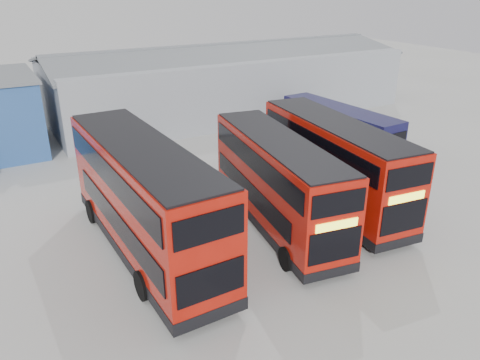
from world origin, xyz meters
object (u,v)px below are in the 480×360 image
Objects in this scene: double_decker_left at (145,201)px; single_decker_blue at (339,126)px; maintenance_shed at (226,81)px; double_decker_centre at (277,184)px; double_decker_right at (333,165)px.

double_decker_left reaches higher than single_decker_blue.
maintenance_shed is 22.05m from double_decker_centre.
double_decker_right is at bearing -102.35° from maintenance_shed.
maintenance_shed is at bearing -127.39° from double_decker_left.
single_decker_blue is at bearing -79.31° from maintenance_shed.
single_decker_blue is (10.46, 7.91, -0.82)m from double_decker_centre.
single_decker_blue is (16.58, 7.23, -1.11)m from double_decker_left.
double_decker_left is 9.82m from double_decker_right.
double_decker_centre is at bearing 171.88° from double_decker_left.
double_decker_right is (9.82, -0.19, -0.22)m from double_decker_left.
maintenance_shed reaches higher than double_decker_right.
double_decker_left is 6.16m from double_decker_centre.
double_decker_right is 10.07m from single_decker_blue.
double_decker_left is 1.17× the size of single_decker_blue.
double_decker_left is 1.12× the size of double_decker_centre.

